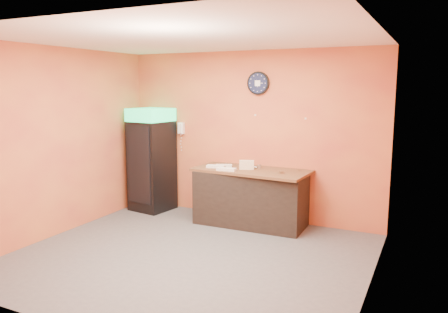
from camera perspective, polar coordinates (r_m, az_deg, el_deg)
The scene contains 15 objects.
floor at distance 5.93m, azimuth -4.43°, elevation -12.86°, with size 4.50×4.50×0.00m, color #47474C.
back_wall at distance 7.34m, azimuth 3.37°, elevation 2.72°, with size 4.50×0.02×2.80m, color orange.
left_wall at distance 6.97m, azimuth -20.74°, elevation 1.81°, with size 0.02×4.00×2.80m, color orange.
right_wall at distance 4.83m, azimuth 19.03°, elevation -1.12°, with size 0.02×4.00×2.80m, color orange.
ceiling at distance 5.53m, azimuth -4.80°, elevation 15.14°, with size 4.50×4.00×0.02m, color white.
beverage_cooler at distance 7.92m, azimuth -9.55°, elevation -0.59°, with size 0.73×0.73×1.84m.
prep_counter at distance 7.09m, azimuth 3.55°, elevation -5.45°, with size 1.74×0.77×0.87m, color black.
wall_clock at distance 7.21m, azimuth 4.49°, elevation 9.52°, with size 0.38×0.06×0.38m.
wall_phone at distance 7.88m, azimuth -5.64°, elevation 3.70°, with size 0.11×0.10×0.20m.
butcher_paper at distance 6.99m, azimuth 3.59°, elevation -1.84°, with size 1.83×0.85×0.04m, color brown.
sub_roll_stack at distance 6.96m, azimuth 2.98°, elevation -1.10°, with size 0.24×0.16×0.15m.
wrapped_sandwich_left at distance 7.10m, azimuth -1.08°, elevation -1.31°, with size 0.30×0.12×0.04m, color silver.
wrapped_sandwich_mid at distance 6.86m, azimuth 0.30°, elevation -1.67°, with size 0.30×0.12×0.04m, color silver.
wrapped_sandwich_right at distance 7.19m, azimuth -0.02°, elevation -1.20°, with size 0.27×0.10×0.04m, color silver.
kitchen_tool at distance 7.08m, azimuth 4.63°, elevation -1.28°, with size 0.07×0.07×0.07m, color silver.
Camera 1 is at (2.81, -4.73, 2.22)m, focal length 35.00 mm.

